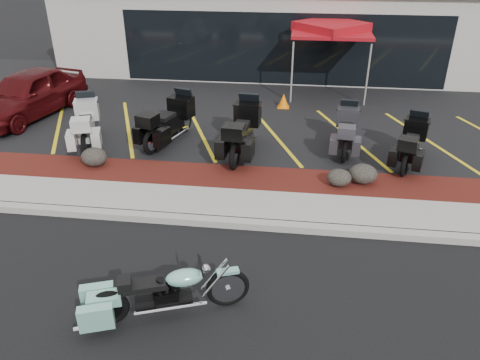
# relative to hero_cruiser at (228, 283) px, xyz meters

# --- Properties ---
(ground) EXTENTS (90.00, 90.00, 0.00)m
(ground) POSITION_rel_hero_cruiser_xyz_m (0.30, 1.41, -0.47)
(ground) COLOR black
(ground) RESTS_ON ground
(curb) EXTENTS (24.00, 0.25, 0.15)m
(curb) POSITION_rel_hero_cruiser_xyz_m (0.30, 2.31, -0.39)
(curb) COLOR gray
(curb) RESTS_ON ground
(sidewalk) EXTENTS (24.00, 1.20, 0.15)m
(sidewalk) POSITION_rel_hero_cruiser_xyz_m (0.30, 3.01, -0.39)
(sidewalk) COLOR gray
(sidewalk) RESTS_ON ground
(mulch_bed) EXTENTS (24.00, 1.20, 0.16)m
(mulch_bed) POSITION_rel_hero_cruiser_xyz_m (0.30, 4.21, -0.39)
(mulch_bed) COLOR #3E0E0E
(mulch_bed) RESTS_ON ground
(upper_lot) EXTENTS (26.00, 9.60, 0.15)m
(upper_lot) POSITION_rel_hero_cruiser_xyz_m (0.30, 9.61, -0.39)
(upper_lot) COLOR black
(upper_lot) RESTS_ON ground
(dealership_building) EXTENTS (18.00, 8.16, 4.00)m
(dealership_building) POSITION_rel_hero_cruiser_xyz_m (0.30, 15.88, 1.54)
(dealership_building) COLOR #A39F93
(dealership_building) RESTS_ON ground
(boulder_left) EXTENTS (0.66, 0.55, 0.47)m
(boulder_left) POSITION_rel_hero_cruiser_xyz_m (-4.04, 4.35, -0.07)
(boulder_left) COLOR black
(boulder_left) RESTS_ON mulch_bed
(boulder_mid) EXTENTS (0.57, 0.47, 0.40)m
(boulder_mid) POSITION_rel_hero_cruiser_xyz_m (2.00, 4.05, -0.10)
(boulder_mid) COLOR black
(boulder_mid) RESTS_ON mulch_bed
(boulder_right) EXTENTS (0.66, 0.55, 0.47)m
(boulder_right) POSITION_rel_hero_cruiser_xyz_m (2.56, 4.25, -0.07)
(boulder_right) COLOR black
(boulder_right) RESTS_ON mulch_bed
(hero_cruiser) EXTENTS (2.72, 1.51, 0.93)m
(hero_cruiser) POSITION_rel_hero_cruiser_xyz_m (0.00, 0.00, 0.00)
(hero_cruiser) COLOR #7ABDA8
(hero_cruiser) RESTS_ON ground
(touring_white) EXTENTS (1.53, 2.40, 1.31)m
(touring_white) POSITION_rel_hero_cruiser_xyz_m (-4.98, 6.33, 0.34)
(touring_white) COLOR beige
(touring_white) RESTS_ON upper_lot
(touring_black_front) EXTENTS (1.55, 2.46, 1.34)m
(touring_black_front) POSITION_rel_hero_cruiser_xyz_m (-2.29, 6.81, 0.36)
(touring_black_front) COLOR black
(touring_black_front) RESTS_ON upper_lot
(touring_black_mid) EXTENTS (1.14, 2.50, 1.41)m
(touring_black_mid) POSITION_rel_hero_cruiser_xyz_m (-0.36, 6.37, 0.39)
(touring_black_mid) COLOR black
(touring_black_mid) RESTS_ON upper_lot
(touring_grey) EXTENTS (1.00, 2.12, 1.19)m
(touring_grey) POSITION_rel_hero_cruiser_xyz_m (2.36, 6.82, 0.28)
(touring_grey) COLOR #2F2F34
(touring_grey) RESTS_ON upper_lot
(touring_black_rear) EXTENTS (1.43, 2.21, 1.20)m
(touring_black_rear) POSITION_rel_hero_cruiser_xyz_m (4.07, 6.16, 0.29)
(touring_black_rear) COLOR black
(touring_black_rear) RESTS_ON upper_lot
(parked_car) EXTENTS (2.63, 4.51, 1.44)m
(parked_car) POSITION_rel_hero_cruiser_xyz_m (-7.49, 7.59, 0.40)
(parked_car) COLOR #43090B
(parked_car) RESTS_ON upper_lot
(traffic_cone) EXTENTS (0.46, 0.46, 0.47)m
(traffic_cone) POSITION_rel_hero_cruiser_xyz_m (0.49, 9.36, -0.08)
(traffic_cone) COLOR orange
(traffic_cone) RESTS_ON upper_lot
(popup_canopy) EXTENTS (3.17, 3.17, 2.49)m
(popup_canopy) POSITION_rel_hero_cruiser_xyz_m (1.96, 11.17, 1.94)
(popup_canopy) COLOR silver
(popup_canopy) RESTS_ON upper_lot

